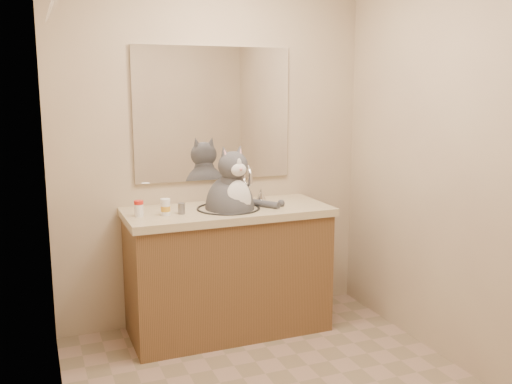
% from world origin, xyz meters
% --- Properties ---
extents(room, '(2.22, 2.52, 2.42)m').
position_xyz_m(room, '(0.00, 0.00, 1.20)').
color(room, gray).
rests_on(room, ground).
extents(vanity, '(1.34, 0.59, 1.12)m').
position_xyz_m(vanity, '(0.00, 0.96, 0.44)').
color(vanity, brown).
rests_on(vanity, ground).
extents(mirror, '(1.10, 0.02, 0.90)m').
position_xyz_m(mirror, '(0.00, 1.24, 1.45)').
color(mirror, white).
rests_on(mirror, room).
extents(shower_curtain, '(0.02, 1.30, 1.93)m').
position_xyz_m(shower_curtain, '(-1.05, 0.10, 1.03)').
color(shower_curtain, beige).
rests_on(shower_curtain, ground).
extents(cat, '(0.49, 0.39, 0.63)m').
position_xyz_m(cat, '(0.02, 0.93, 0.89)').
color(cat, '#48484D').
rests_on(cat, vanity).
extents(pill_bottle_redcap, '(0.07, 0.07, 0.10)m').
position_xyz_m(pill_bottle_redcap, '(-0.58, 0.94, 0.90)').
color(pill_bottle_redcap, white).
rests_on(pill_bottle_redcap, vanity).
extents(pill_bottle_orange, '(0.08, 0.08, 0.10)m').
position_xyz_m(pill_bottle_orange, '(-0.42, 0.91, 0.90)').
color(pill_bottle_orange, white).
rests_on(pill_bottle_orange, vanity).
extents(grey_canister, '(0.05, 0.05, 0.07)m').
position_xyz_m(grey_canister, '(-0.32, 0.91, 0.88)').
color(grey_canister, slate).
rests_on(grey_canister, vanity).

